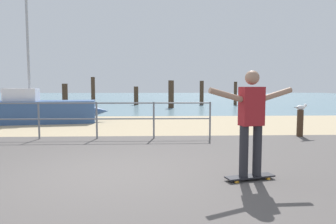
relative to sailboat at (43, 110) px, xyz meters
name	(u,v)px	position (x,y,z in m)	size (l,w,h in m)	color
ground_plane	(87,198)	(3.62, -8.47, -0.52)	(24.00, 10.00, 0.04)	#514C49
beach_strip	(132,124)	(3.62, -0.47, -0.52)	(24.00, 6.00, 0.04)	tan
sea_surface	(149,97)	(3.62, 27.53, -0.52)	(72.00, 50.00, 0.04)	slate
railing_fence	(9,115)	(0.50, -3.87, 0.18)	(11.21, 0.05, 1.05)	slate
sailboat	(43,110)	(0.00, 0.00, 0.00)	(5.06, 2.09, 4.84)	#335184
skateboard	(250,177)	(6.02, -7.81, -0.45)	(0.82, 0.40, 0.08)	black
skateboarder	(251,117)	(6.02, -7.81, 0.50)	(1.42, 0.46, 1.65)	#26262B
bollard_short	(300,123)	(8.76, -3.69, -0.12)	(0.18, 0.18, 0.80)	#422D1E
seagull	(301,107)	(8.78, -3.69, 0.35)	(0.47, 0.25, 0.18)	white
groyne_post_0	(65,95)	(-2.14, 10.49, 0.31)	(0.40, 0.40, 1.66)	#422D1E
groyne_post_1	(93,93)	(0.43, 7.94, 0.52)	(0.25, 0.25, 2.07)	#422D1E
groyne_post_2	(136,96)	(3.00, 11.72, 0.20)	(0.35, 0.35, 1.45)	#422D1E
groyne_post_3	(171,94)	(5.57, 8.28, 0.41)	(0.37, 0.37, 1.86)	#422D1E
groyne_post_4	(202,93)	(8.13, 11.66, 0.43)	(0.31, 0.31, 1.89)	#422D1E
groyne_post_5	(235,93)	(10.70, 11.25, 0.39)	(0.25, 0.25, 1.81)	#422D1E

